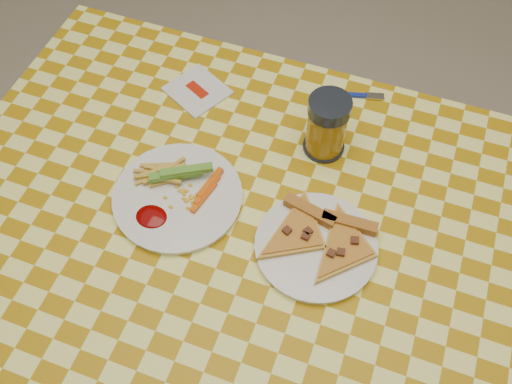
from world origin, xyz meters
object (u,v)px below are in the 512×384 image
plate_left (178,197)px  plate_right (316,247)px  drink_glass (327,126)px  table (262,247)px

plate_left → plate_right: (0.28, -0.01, 0.00)m
plate_left → drink_glass: size_ratio=1.78×
plate_left → plate_right: 0.28m
drink_glass → table: bearing=-103.2°
plate_left → table: bearing=-1.8°
plate_right → drink_glass: size_ratio=1.60×
table → drink_glass: (0.05, 0.22, 0.14)m
table → drink_glass: size_ratio=9.35×
table → plate_left: bearing=178.2°
table → plate_right: 0.13m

